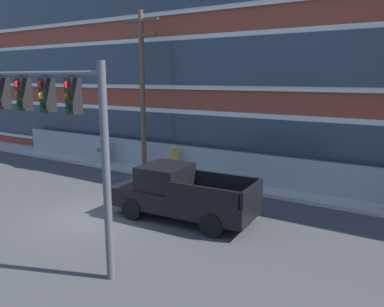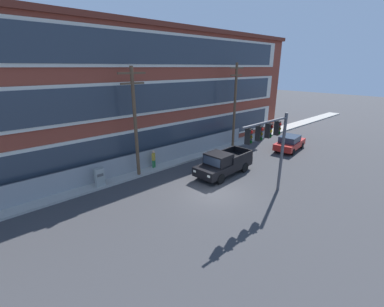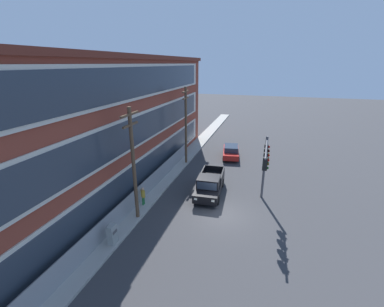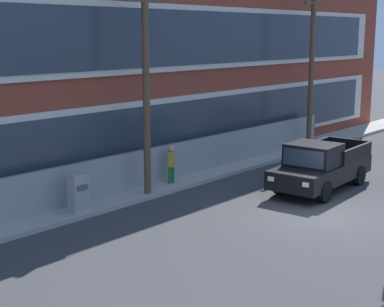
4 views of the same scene
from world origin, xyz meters
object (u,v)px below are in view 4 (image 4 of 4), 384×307
(electrical_cabinet, at_px, (79,195))
(pedestrian_near_cabinet, at_px, (171,163))
(utility_pole_near_corner, at_px, (146,74))
(utility_pole_midblock, at_px, (312,60))
(pickup_truck_black, at_px, (320,167))

(electrical_cabinet, distance_m, pedestrian_near_cabinet, 4.89)
(utility_pole_near_corner, relative_size, electrical_cabinet, 5.70)
(utility_pole_midblock, bearing_deg, pedestrian_near_cabinet, 177.55)
(electrical_cabinet, relative_size, pedestrian_near_cabinet, 0.87)
(utility_pole_near_corner, xyz_separation_m, utility_pole_midblock, (11.71, -0.04, 0.14))
(utility_pole_near_corner, bearing_deg, utility_pole_midblock, -0.22)
(utility_pole_near_corner, bearing_deg, pickup_truck_black, -39.76)
(pickup_truck_black, xyz_separation_m, electrical_cabinet, (-8.37, 4.41, -0.20))
(utility_pole_near_corner, bearing_deg, pedestrian_near_cabinet, 12.66)
(utility_pole_midblock, distance_m, electrical_cabinet, 15.41)
(utility_pole_midblock, height_order, electrical_cabinet, utility_pole_midblock)
(pickup_truck_black, xyz_separation_m, pedestrian_near_cabinet, (-3.50, 4.72, 0.04))
(pickup_truck_black, bearing_deg, utility_pole_midblock, 33.39)
(utility_pole_near_corner, distance_m, pedestrian_near_cabinet, 4.04)
(electrical_cabinet, xyz_separation_m, pedestrian_near_cabinet, (4.87, 0.31, 0.24))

